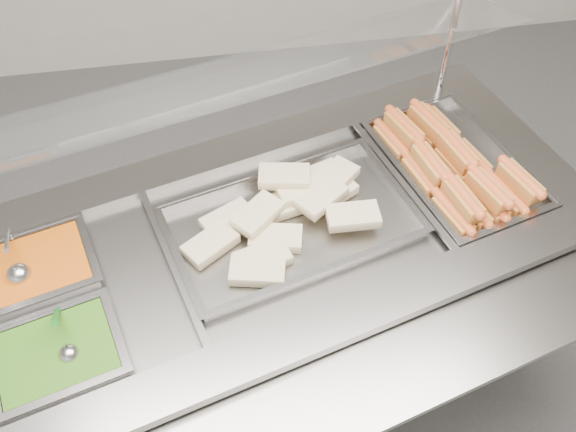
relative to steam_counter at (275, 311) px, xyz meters
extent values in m
cube|color=slate|center=(0.00, 0.00, -0.01)|extent=(1.99, 1.23, 0.89)
cube|color=gray|center=(0.09, -0.35, 0.45)|extent=(1.90, 0.64, 0.03)
cube|color=gray|center=(-0.09, 0.35, 0.45)|extent=(1.90, 0.64, 0.03)
cube|color=gray|center=(0.87, 0.24, 0.45)|extent=(0.28, 0.60, 0.03)
cube|color=black|center=(0.00, 0.00, 0.33)|extent=(1.76, 1.00, 0.02)
cube|color=gray|center=(0.43, 0.12, 0.46)|extent=(0.17, 0.57, 0.01)
cube|color=gray|center=(-0.30, -0.08, 0.46)|extent=(0.17, 0.57, 0.01)
cube|color=gray|center=(0.14, -0.51, 0.41)|extent=(1.85, 0.73, 0.02)
cylinder|color=silver|center=(0.69, 0.53, 0.69)|extent=(0.02, 0.02, 0.45)
cube|color=silver|center=(-0.06, 0.20, 0.86)|extent=(1.72, 0.74, 0.09)
cube|color=#C1570A|center=(-0.68, -0.03, 0.42)|extent=(0.34, 0.29, 0.09)
cube|color=#1A5B0E|center=(-0.60, -0.32, 0.42)|extent=(0.34, 0.29, 0.09)
cube|color=#AD5A24|center=(0.54, -0.04, 0.44)|extent=(0.10, 0.16, 0.05)
cylinder|color=#D55226|center=(0.54, -0.04, 0.47)|extent=(0.08, 0.17, 0.03)
cube|color=#AD5A24|center=(0.50, 0.14, 0.45)|extent=(0.09, 0.16, 0.05)
cylinder|color=#D55226|center=(0.50, 0.14, 0.47)|extent=(0.07, 0.17, 0.03)
cube|color=#AD5A24|center=(0.45, 0.31, 0.44)|extent=(0.10, 0.16, 0.05)
cylinder|color=#D55226|center=(0.45, 0.31, 0.47)|extent=(0.08, 0.17, 0.03)
cube|color=#AD5A24|center=(0.60, -0.02, 0.44)|extent=(0.09, 0.16, 0.05)
cylinder|color=#D55226|center=(0.60, -0.02, 0.47)|extent=(0.08, 0.17, 0.03)
cube|color=#AD5A24|center=(0.56, 0.15, 0.44)|extent=(0.09, 0.16, 0.05)
cylinder|color=#D55226|center=(0.56, 0.15, 0.47)|extent=(0.07, 0.17, 0.03)
cube|color=#AD5A24|center=(0.51, 0.33, 0.44)|extent=(0.09, 0.16, 0.05)
cylinder|color=#D55226|center=(0.51, 0.33, 0.47)|extent=(0.08, 0.17, 0.03)
cube|color=#AD5A24|center=(0.67, 0.00, 0.44)|extent=(0.09, 0.16, 0.05)
cylinder|color=#D55226|center=(0.67, 0.00, 0.47)|extent=(0.07, 0.17, 0.03)
cube|color=#AD5A24|center=(0.62, 0.17, 0.44)|extent=(0.10, 0.16, 0.05)
cylinder|color=#D55226|center=(0.62, 0.17, 0.47)|extent=(0.08, 0.17, 0.03)
cube|color=#AD5A24|center=(0.57, 0.34, 0.44)|extent=(0.09, 0.16, 0.05)
cylinder|color=#D55226|center=(0.57, 0.34, 0.47)|extent=(0.08, 0.17, 0.03)
cube|color=#AD5A24|center=(0.73, 0.01, 0.44)|extent=(0.10, 0.16, 0.05)
cylinder|color=#D55226|center=(0.73, 0.01, 0.47)|extent=(0.08, 0.17, 0.03)
cube|color=#AD5A24|center=(0.68, 0.19, 0.45)|extent=(0.10, 0.16, 0.05)
cylinder|color=#D55226|center=(0.68, 0.19, 0.47)|extent=(0.08, 0.17, 0.03)
cube|color=#AD5A24|center=(0.63, 0.36, 0.45)|extent=(0.10, 0.16, 0.05)
cylinder|color=#D55226|center=(0.63, 0.36, 0.47)|extent=(0.08, 0.17, 0.03)
cube|color=#AD5A24|center=(0.57, -0.02, 0.50)|extent=(0.09, 0.16, 0.05)
cylinder|color=#D55226|center=(0.57, -0.02, 0.52)|extent=(0.07, 0.17, 0.03)
cube|color=#AD5A24|center=(0.52, 0.14, 0.50)|extent=(0.09, 0.16, 0.05)
cylinder|color=#D55226|center=(0.52, 0.14, 0.52)|extent=(0.07, 0.17, 0.03)
cube|color=#AD5A24|center=(0.49, 0.31, 0.50)|extent=(0.10, 0.16, 0.05)
cylinder|color=#D55226|center=(0.49, 0.31, 0.52)|extent=(0.09, 0.17, 0.03)
cube|color=#AD5A24|center=(0.66, 0.00, 0.50)|extent=(0.10, 0.16, 0.05)
cylinder|color=#D55226|center=(0.66, 0.00, 0.52)|extent=(0.08, 0.17, 0.03)
cube|color=#AD5A24|center=(0.62, 0.18, 0.50)|extent=(0.09, 0.16, 0.05)
cylinder|color=#D55226|center=(0.62, 0.18, 0.52)|extent=(0.07, 0.17, 0.03)
cube|color=#AD5A24|center=(0.58, 0.33, 0.50)|extent=(0.10, 0.16, 0.05)
cylinder|color=#D55226|center=(0.58, 0.33, 0.52)|extent=(0.09, 0.17, 0.03)
cube|color=#AD5A24|center=(0.77, 0.02, 0.50)|extent=(0.10, 0.16, 0.05)
cylinder|color=#D55226|center=(0.77, 0.02, 0.52)|extent=(0.09, 0.17, 0.03)
cube|color=#CDB289|center=(0.00, -0.04, 0.45)|extent=(0.17, 0.12, 0.03)
cube|color=#CDB289|center=(0.16, 0.14, 0.45)|extent=(0.17, 0.17, 0.03)
cube|color=#CDB289|center=(-0.18, -0.03, 0.46)|extent=(0.18, 0.16, 0.03)
cube|color=#CDB289|center=(-0.04, -0.10, 0.45)|extent=(0.17, 0.12, 0.03)
cube|color=#CDB289|center=(0.07, 0.09, 0.46)|extent=(0.17, 0.12, 0.03)
cube|color=#CDB289|center=(0.20, 0.11, 0.46)|extent=(0.18, 0.15, 0.03)
cube|color=#CDB289|center=(-0.12, 0.05, 0.46)|extent=(0.18, 0.15, 0.03)
cube|color=#CDB289|center=(-0.06, -0.15, 0.46)|extent=(0.17, 0.12, 0.03)
cube|color=#CDB289|center=(0.22, 0.14, 0.49)|extent=(0.17, 0.17, 0.03)
cube|color=#CDB289|center=(0.11, 0.11, 0.49)|extent=(0.17, 0.12, 0.03)
cube|color=#CDB289|center=(0.24, -0.02, 0.49)|extent=(0.16, 0.09, 0.03)
cube|color=#CDB289|center=(0.16, 0.07, 0.49)|extent=(0.18, 0.16, 0.03)
cube|color=#CDB289|center=(-0.04, 0.03, 0.49)|extent=(0.17, 0.17, 0.03)
cube|color=#CDB289|center=(0.17, 0.15, 0.49)|extent=(0.17, 0.13, 0.03)
cube|color=#CDB289|center=(0.06, 0.15, 0.51)|extent=(0.17, 0.11, 0.03)
sphere|color=#BCBCC2|center=(-0.71, -0.06, 0.47)|extent=(0.07, 0.07, 0.07)
cylinder|color=#BCBCC2|center=(-0.73, 0.02, 0.53)|extent=(0.06, 0.16, 0.10)
sphere|color=#BCBCC2|center=(-0.57, -0.33, 0.46)|extent=(0.06, 0.06, 0.06)
cylinder|color=#14731F|center=(-0.59, -0.25, 0.52)|extent=(0.05, 0.13, 0.13)
camera|label=1|loc=(-0.15, -1.20, 1.91)|focal=40.00mm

